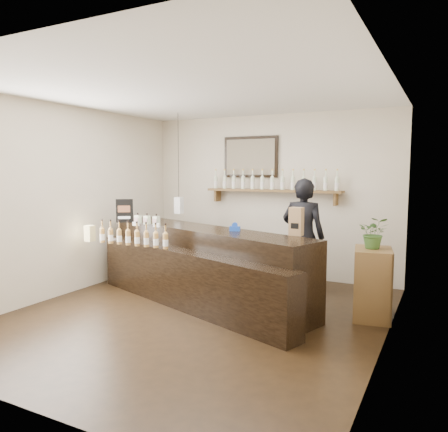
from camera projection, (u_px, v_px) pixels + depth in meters
ground at (197, 315)px, 5.58m from camera, size 5.00×5.00×0.00m
room_shell at (196, 182)px, 5.40m from camera, size 5.00×5.00×5.00m
back_wall_decor at (259, 176)px, 7.56m from camera, size 2.66×0.96×1.69m
counter at (199, 267)px, 6.16m from camera, size 3.69×2.16×1.20m
promo_sign at (125, 211)px, 6.84m from camera, size 0.23×0.16×0.37m
paper_bag at (296, 221)px, 5.49m from camera, size 0.17×0.13×0.36m
tape_dispenser at (235, 228)px, 5.90m from camera, size 0.15×0.09×0.12m
side_cabinet at (372, 284)px, 5.43m from camera, size 0.54×0.67×0.88m
potted_plant at (374, 233)px, 5.37m from camera, size 0.39×0.35×0.40m
shopkeeper at (303, 229)px, 6.43m from camera, size 0.74×0.50×1.96m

